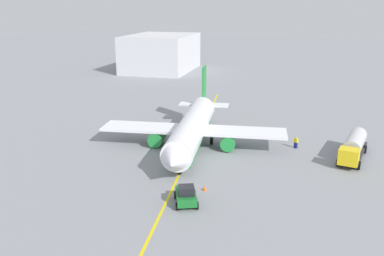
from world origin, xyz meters
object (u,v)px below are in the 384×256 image
(pushback_tug, at_px, (186,195))
(airplane, at_px, (193,129))
(refueling_worker, at_px, (296,143))
(safety_cone_nose, at_px, (205,188))
(fuel_tanker, at_px, (354,146))

(pushback_tug, bearing_deg, airplane, -157.28)
(airplane, relative_size, refueling_worker, 17.60)
(refueling_worker, height_order, safety_cone_nose, refueling_worker)
(airplane, xyz_separation_m, fuel_tanker, (-4.93, 21.46, -1.03))
(airplane, distance_m, pushback_tug, 17.94)
(pushback_tug, relative_size, refueling_worker, 2.41)
(airplane, relative_size, fuel_tanker, 2.79)
(fuel_tanker, bearing_deg, pushback_tug, -34.24)
(airplane, distance_m, safety_cone_nose, 14.84)
(airplane, height_order, refueling_worker, airplane)
(airplane, height_order, pushback_tug, airplane)
(pushback_tug, relative_size, safety_cone_nose, 7.45)
(pushback_tug, bearing_deg, refueling_worker, 163.08)
(refueling_worker, bearing_deg, airplane, -66.89)
(airplane, height_order, safety_cone_nose, airplane)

